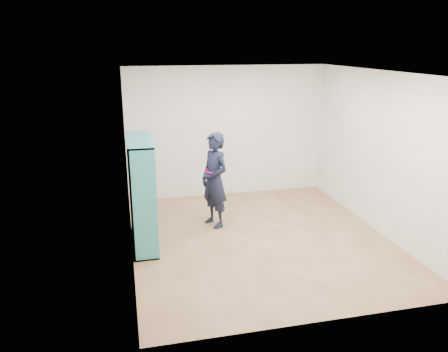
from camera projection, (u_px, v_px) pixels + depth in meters
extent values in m
plane|color=brown|center=(260.00, 238.00, 7.00)|extent=(4.50, 4.50, 0.00)
plane|color=white|center=(264.00, 72.00, 6.24)|extent=(4.50, 4.50, 0.00)
cube|color=silver|center=(127.00, 168.00, 6.19)|extent=(0.02, 4.50, 2.60)
cube|color=silver|center=(380.00, 153.00, 7.06)|extent=(0.02, 4.50, 2.60)
cube|color=silver|center=(227.00, 132.00, 8.72)|extent=(4.00, 0.02, 2.60)
cube|color=silver|center=(328.00, 214.00, 4.53)|extent=(4.00, 0.02, 2.60)
cube|color=teal|center=(144.00, 207.00, 6.04)|extent=(0.36, 0.03, 1.66)
cube|color=teal|center=(140.00, 181.00, 7.18)|extent=(0.36, 0.03, 1.66)
cube|color=teal|center=(145.00, 242.00, 6.85)|extent=(0.36, 1.25, 0.03)
cube|color=teal|center=(139.00, 140.00, 6.37)|extent=(0.36, 1.25, 0.03)
cube|color=teal|center=(131.00, 193.00, 6.57)|extent=(0.03, 1.25, 1.66)
cube|color=teal|center=(143.00, 197.00, 6.43)|extent=(0.34, 0.03, 1.61)
cube|color=teal|center=(141.00, 189.00, 6.80)|extent=(0.34, 0.03, 1.61)
cube|color=teal|center=(143.00, 217.00, 6.73)|extent=(0.34, 1.19, 0.03)
cube|color=teal|center=(142.00, 193.00, 6.61)|extent=(0.34, 1.19, 0.03)
cube|color=teal|center=(140.00, 167.00, 6.49)|extent=(0.34, 1.19, 0.03)
cube|color=beige|center=(147.00, 249.00, 6.46)|extent=(0.23, 0.15, 0.09)
cube|color=black|center=(147.00, 220.00, 6.27)|extent=(0.19, 0.17, 0.24)
cube|color=maroon|center=(145.00, 194.00, 6.15)|extent=(0.19, 0.17, 0.25)
cube|color=silver|center=(143.00, 172.00, 6.11)|extent=(0.23, 0.15, 0.06)
cube|color=navy|center=(147.00, 235.00, 6.76)|extent=(0.19, 0.17, 0.22)
cube|color=brown|center=(145.00, 211.00, 6.64)|extent=(0.19, 0.17, 0.22)
cube|color=#BFB28C|center=(143.00, 190.00, 6.60)|extent=(0.23, 0.15, 0.06)
cube|color=#26594C|center=(142.00, 158.00, 6.40)|extent=(0.19, 0.17, 0.28)
cube|color=beige|center=(145.00, 226.00, 7.13)|extent=(0.19, 0.17, 0.21)
cube|color=black|center=(143.00, 206.00, 7.08)|extent=(0.23, 0.15, 0.06)
cube|color=maroon|center=(142.00, 176.00, 6.88)|extent=(0.19, 0.17, 0.31)
cube|color=silver|center=(141.00, 153.00, 6.78)|extent=(0.19, 0.17, 0.23)
imported|color=black|center=(215.00, 180.00, 7.29)|extent=(0.59, 0.70, 1.61)
torus|color=#A00C64|center=(215.00, 171.00, 7.25)|extent=(0.44, 0.44, 0.04)
cube|color=silver|center=(205.00, 174.00, 7.25)|extent=(0.08, 0.09, 0.15)
cube|color=black|center=(205.00, 174.00, 7.25)|extent=(0.08, 0.09, 0.14)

